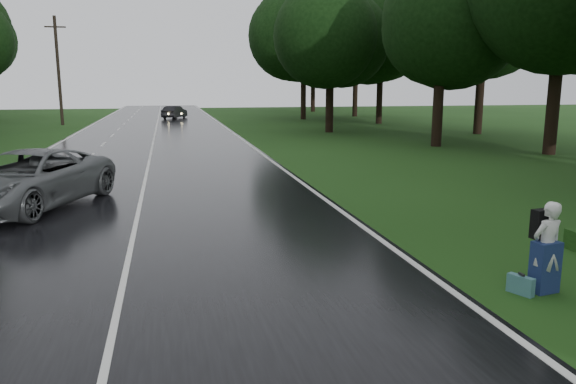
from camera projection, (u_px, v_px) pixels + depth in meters
name	position (u px, v px, depth m)	size (l,w,h in m)	color
ground	(121.00, 295.00, 9.78)	(160.00, 160.00, 0.00)	#1C4113
road	(151.00, 155.00, 28.95)	(12.00, 140.00, 0.04)	black
lane_center	(151.00, 155.00, 28.95)	(0.12, 140.00, 0.01)	silver
grey_car	(27.00, 179.00, 16.43)	(2.84, 6.16, 1.71)	#54585A
far_car	(175.00, 112.00, 59.61)	(1.43, 4.11, 1.35)	black
hitchhiker	(546.00, 250.00, 9.82)	(0.67, 0.62, 1.67)	silver
suitcase	(521.00, 285.00, 9.80)	(0.14, 0.48, 0.34)	#43787F
utility_pole_far	(63.00, 125.00, 50.64)	(1.80, 0.28, 9.69)	black
tree_right_d	(436.00, 146.00, 33.31)	(8.39, 8.39, 13.11)	black
tree_right_e	(329.00, 132.00, 43.10)	(8.21, 8.21, 12.83)	black
tree_right_f	(303.00, 119.00, 58.98)	(9.89, 9.89, 15.45)	black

